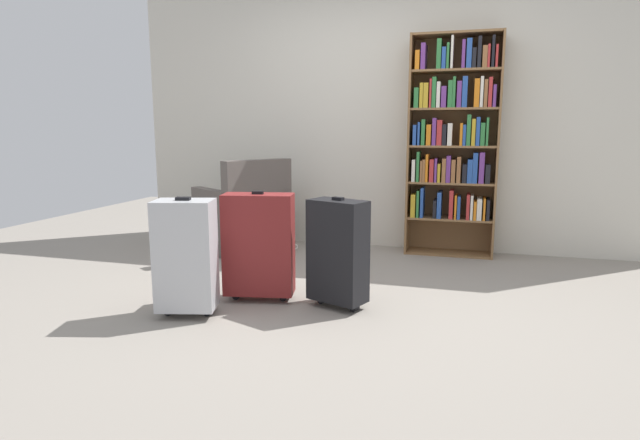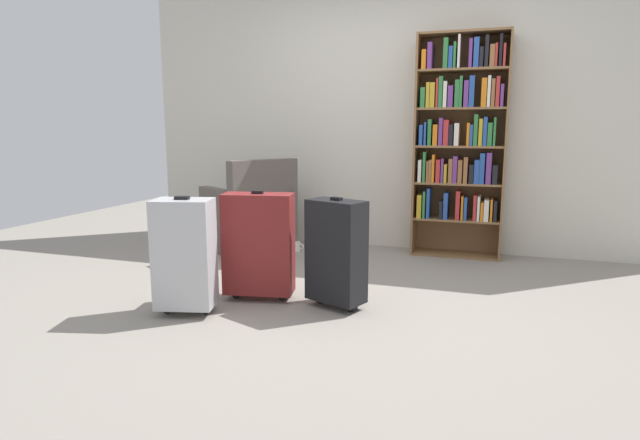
{
  "view_description": "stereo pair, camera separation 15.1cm",
  "coord_description": "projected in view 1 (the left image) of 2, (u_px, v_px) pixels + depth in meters",
  "views": [
    {
      "loc": [
        0.81,
        -3.39,
        1.18
      ],
      "look_at": [
        -0.18,
        0.08,
        0.55
      ],
      "focal_mm": 29.32,
      "sensor_mm": 36.0,
      "label": 1
    },
    {
      "loc": [
        0.95,
        -3.34,
        1.18
      ],
      "look_at": [
        -0.18,
        0.08,
        0.55
      ],
      "focal_mm": 29.32,
      "sensor_mm": 36.0,
      "label": 2
    }
  ],
  "objects": [
    {
      "name": "back_wall",
      "position": [
        387.0,
        116.0,
        5.15
      ],
      "size": [
        5.2,
        0.1,
        2.6
      ],
      "primitive_type": "cube",
      "color": "beige",
      "rests_on": "ground"
    },
    {
      "name": "bookshelf",
      "position": [
        453.0,
        138.0,
        4.81
      ],
      "size": [
        0.81,
        0.29,
        2.02
      ],
      "color": "brown",
      "rests_on": "ground"
    },
    {
      "name": "suitcase_silver",
      "position": [
        186.0,
        255.0,
        3.29
      ],
      "size": [
        0.41,
        0.33,
        0.77
      ],
      "color": "#B7BABF",
      "rests_on": "ground"
    },
    {
      "name": "ground_plane",
      "position": [
        342.0,
        301.0,
        3.63
      ],
      "size": [
        9.1,
        9.1,
        0.0
      ],
      "primitive_type": "plane",
      "color": "gray"
    },
    {
      "name": "mug",
      "position": [
        290.0,
        247.0,
        5.08
      ],
      "size": [
        0.12,
        0.08,
        0.1
      ],
      "color": "white",
      "rests_on": "ground"
    },
    {
      "name": "suitcase_dark_red",
      "position": [
        259.0,
        244.0,
        3.59
      ],
      "size": [
        0.51,
        0.3,
        0.77
      ],
      "color": "maroon",
      "rests_on": "ground"
    },
    {
      "name": "armchair",
      "position": [
        244.0,
        219.0,
        5.08
      ],
      "size": [
        0.97,
        0.97,
        0.9
      ],
      "color": "#59514C",
      "rests_on": "ground"
    },
    {
      "name": "suitcase_black",
      "position": [
        338.0,
        251.0,
        3.44
      ],
      "size": [
        0.43,
        0.33,
        0.75
      ],
      "color": "black",
      "rests_on": "ground"
    }
  ]
}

